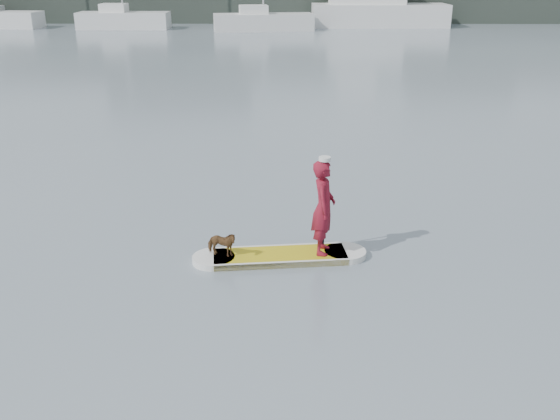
{
  "coord_description": "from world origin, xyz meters",
  "views": [
    {
      "loc": [
        0.44,
        -9.24,
        5.22
      ],
      "look_at": [
        0.37,
        1.38,
        1.0
      ],
      "focal_mm": 40.0,
      "sensor_mm": 36.0,
      "label": 1
    }
  ],
  "objects_px": {
    "sailboat_c": "(123,19)",
    "motor_yacht_a": "(374,3)",
    "sailboat_d": "(263,20)",
    "paddleboard": "(280,256)",
    "dog": "(221,244)",
    "paddler": "(323,207)"
  },
  "relations": [
    {
      "from": "sailboat_d",
      "to": "motor_yacht_a",
      "type": "xyz_separation_m",
      "value": [
        9.51,
        3.44,
        1.11
      ]
    },
    {
      "from": "dog",
      "to": "sailboat_c",
      "type": "height_order",
      "value": "sailboat_c"
    },
    {
      "from": "paddler",
      "to": "paddleboard",
      "type": "bearing_deg",
      "value": 102.77
    },
    {
      "from": "paddler",
      "to": "dog",
      "type": "xyz_separation_m",
      "value": [
        -1.89,
        -0.21,
        -0.65
      ]
    },
    {
      "from": "paddler",
      "to": "sailboat_c",
      "type": "relative_size",
      "value": 0.17
    },
    {
      "from": "paddleboard",
      "to": "dog",
      "type": "distance_m",
      "value": 1.13
    },
    {
      "from": "dog",
      "to": "sailboat_d",
      "type": "bearing_deg",
      "value": 14.21
    },
    {
      "from": "sailboat_c",
      "to": "motor_yacht_a",
      "type": "bearing_deg",
      "value": 5.34
    },
    {
      "from": "paddleboard",
      "to": "paddler",
      "type": "height_order",
      "value": "paddler"
    },
    {
      "from": "paddleboard",
      "to": "sailboat_c",
      "type": "distance_m",
      "value": 45.99
    },
    {
      "from": "paddler",
      "to": "sailboat_d",
      "type": "distance_m",
      "value": 42.42
    },
    {
      "from": "motor_yacht_a",
      "to": "paddler",
      "type": "bearing_deg",
      "value": -99.37
    },
    {
      "from": "paddler",
      "to": "dog",
      "type": "relative_size",
      "value": 3.1
    },
    {
      "from": "paddleboard",
      "to": "sailboat_d",
      "type": "xyz_separation_m",
      "value": [
        -1.71,
        42.43,
        0.79
      ]
    },
    {
      "from": "paddler",
      "to": "dog",
      "type": "distance_m",
      "value": 2.01
    },
    {
      "from": "paddler",
      "to": "sailboat_c",
      "type": "height_order",
      "value": "sailboat_c"
    },
    {
      "from": "paddleboard",
      "to": "dog",
      "type": "xyz_separation_m",
      "value": [
        -1.09,
        -0.12,
        0.31
      ]
    },
    {
      "from": "dog",
      "to": "motor_yacht_a",
      "type": "distance_m",
      "value": 46.87
    },
    {
      "from": "paddleboard",
      "to": "paddler",
      "type": "bearing_deg",
      "value": -0.0
    },
    {
      "from": "paddleboard",
      "to": "paddler",
      "type": "xyz_separation_m",
      "value": [
        0.8,
        0.09,
        0.96
      ]
    },
    {
      "from": "sailboat_c",
      "to": "sailboat_d",
      "type": "height_order",
      "value": "sailboat_d"
    },
    {
      "from": "dog",
      "to": "sailboat_d",
      "type": "xyz_separation_m",
      "value": [
        -0.63,
        42.55,
        0.48
      ]
    }
  ]
}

